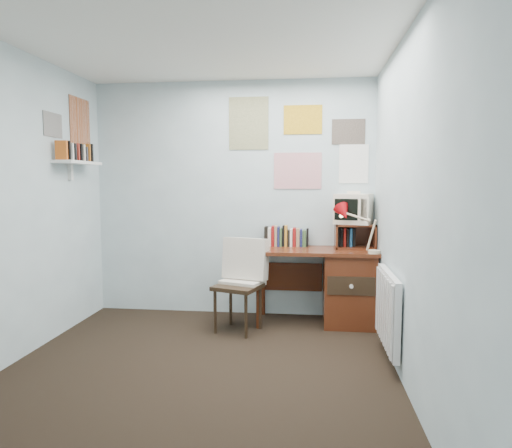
% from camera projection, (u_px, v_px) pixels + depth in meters
% --- Properties ---
extents(ground, '(3.50, 3.50, 0.00)m').
position_uv_depth(ground, '(193.00, 381.00, 3.30)').
color(ground, black).
rests_on(ground, ground).
extents(back_wall, '(3.00, 0.02, 2.50)m').
position_uv_depth(back_wall, '(232.00, 199.00, 4.91)').
color(back_wall, silver).
rests_on(back_wall, ground).
extents(right_wall, '(0.02, 3.50, 2.50)m').
position_uv_depth(right_wall, '(412.00, 210.00, 3.01)').
color(right_wall, silver).
rests_on(right_wall, ground).
extents(ceiling, '(3.00, 3.50, 0.02)m').
position_uv_depth(ceiling, '(188.00, 23.00, 3.07)').
color(ceiling, white).
rests_on(ceiling, back_wall).
extents(desk, '(1.20, 0.55, 0.76)m').
position_uv_depth(desk, '(343.00, 284.00, 4.59)').
color(desk, '#602A16').
rests_on(desk, ground).
extents(desk_chair, '(0.56, 0.54, 0.87)m').
position_uv_depth(desk_chair, '(238.00, 287.00, 4.36)').
color(desk_chair, black).
rests_on(desk_chair, ground).
extents(desk_lamp, '(0.29, 0.25, 0.42)m').
position_uv_depth(desk_lamp, '(375.00, 232.00, 4.29)').
color(desk_lamp, '#B40C11').
rests_on(desk_lamp, desk).
extents(tv_riser, '(0.40, 0.30, 0.25)m').
position_uv_depth(tv_riser, '(355.00, 236.00, 4.64)').
color(tv_riser, '#602A16').
rests_on(tv_riser, desk).
extents(crt_tv, '(0.43, 0.41, 0.33)m').
position_uv_depth(crt_tv, '(354.00, 207.00, 4.64)').
color(crt_tv, '#EFE2C8').
rests_on(crt_tv, tv_riser).
extents(book_row, '(0.60, 0.14, 0.22)m').
position_uv_depth(book_row, '(293.00, 236.00, 4.78)').
color(book_row, '#602A16').
rests_on(book_row, desk).
extents(radiator, '(0.09, 0.80, 0.60)m').
position_uv_depth(radiator, '(388.00, 310.00, 3.64)').
color(radiator, white).
rests_on(radiator, right_wall).
extents(wall_shelf, '(0.20, 0.62, 0.24)m').
position_uv_depth(wall_shelf, '(78.00, 163.00, 4.40)').
color(wall_shelf, white).
rests_on(wall_shelf, left_wall).
extents(posters_back, '(1.20, 0.01, 0.90)m').
position_uv_depth(posters_back, '(298.00, 142.00, 4.77)').
color(posters_back, white).
rests_on(posters_back, back_wall).
extents(posters_left, '(0.01, 0.70, 0.60)m').
position_uv_depth(posters_left, '(67.00, 123.00, 4.37)').
color(posters_left, white).
rests_on(posters_left, left_wall).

